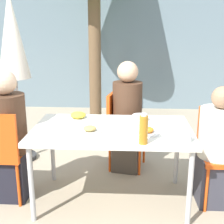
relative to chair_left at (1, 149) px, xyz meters
name	(u,v)px	position (x,y,z in m)	size (l,w,h in m)	color
ground_plane	(112,199)	(1.01, 0.07, -0.53)	(24.00, 24.00, 0.00)	tan
building_facade	(122,31)	(1.01, 3.58, 0.97)	(10.00, 0.20, 3.00)	slate
dining_table	(112,134)	(1.01, 0.07, 0.14)	(1.43, 0.85, 0.73)	silver
chair_left	(1,149)	(0.00, 0.00, 0.00)	(0.40, 0.40, 0.89)	#E54C14
person_left	(9,139)	(0.05, 0.08, 0.07)	(0.34, 0.34, 1.25)	black
chair_right	(221,147)	(2.02, 0.17, 0.00)	(0.41, 0.41, 0.89)	#E54C14
person_right	(218,151)	(1.98, 0.09, -0.01)	(0.36, 0.36, 1.12)	#383842
chair_far	(121,124)	(1.07, 0.81, 0.00)	(0.47, 0.47, 0.89)	#E54C14
person_far	(127,119)	(1.14, 0.75, 0.08)	(0.34, 0.34, 1.25)	#473D33
closed_umbrella	(12,42)	(-0.17, 0.96, 0.91)	(0.37, 0.37, 2.01)	#333333
plate_0	(90,130)	(0.83, -0.06, 0.22)	(0.20, 0.20, 0.06)	white
plate_1	(147,131)	(1.32, -0.06, 0.22)	(0.20, 0.20, 0.06)	white
plate_2	(78,117)	(0.67, 0.32, 0.23)	(0.28, 0.28, 0.07)	white
bottle	(144,129)	(1.28, -0.30, 0.32)	(0.07, 0.07, 0.25)	#B7751E
drinking_cup	(187,137)	(1.62, -0.24, 0.24)	(0.08, 0.08, 0.09)	white
salad_bowl	(140,118)	(1.27, 0.31, 0.23)	(0.15, 0.15, 0.06)	white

